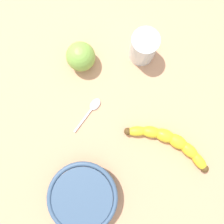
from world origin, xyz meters
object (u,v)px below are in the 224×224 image
ceramic_bowl (83,196)px  teaspoon (94,106)px  banana (170,142)px  smoothie_glass (143,48)px  green_apple_fruit (81,57)px

ceramic_bowl → teaspoon: 23.21cm
banana → ceramic_bowl: bearing=56.7°
smoothie_glass → teaspoon: bearing=-163.5°
banana → green_apple_fruit: green_apple_fruit is taller
ceramic_bowl → green_apple_fruit: (17.98, 30.85, 0.65)cm
green_apple_fruit → banana: bearing=-75.6°
green_apple_fruit → teaspoon: 13.62cm
banana → smoothie_glass: (7.04, 24.43, 2.64)cm
banana → ceramic_bowl: size_ratio=1.21×
banana → teaspoon: banana is taller
ceramic_bowl → teaspoon: ceramic_bowl is taller
green_apple_fruit → smoothie_glass: bearing=-24.5°
banana → ceramic_bowl: 26.09cm
smoothie_glass → green_apple_fruit: size_ratio=1.21×
smoothie_glass → ceramic_bowl: 40.88cm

